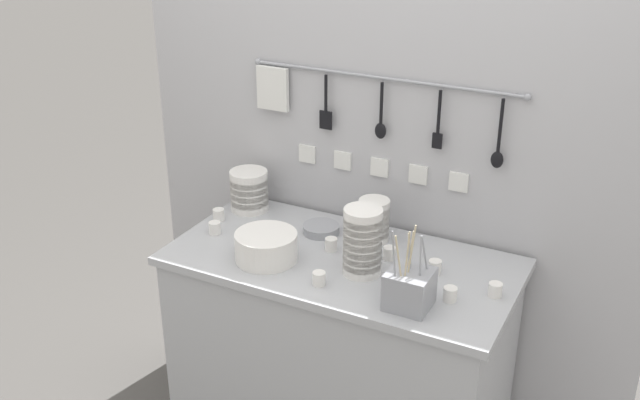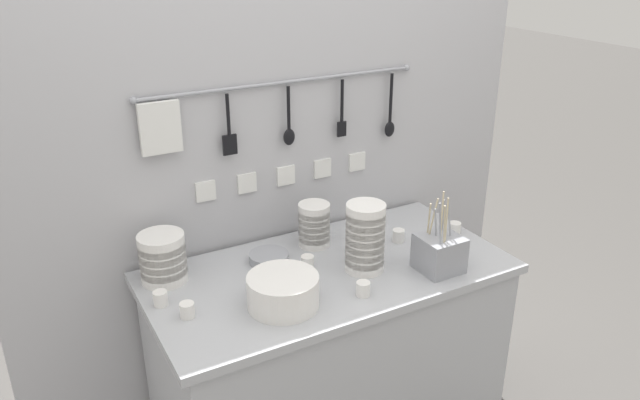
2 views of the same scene
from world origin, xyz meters
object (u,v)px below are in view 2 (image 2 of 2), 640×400
bowl_stack_back_corner (163,258)px  plate_stack (283,291)px  bowl_stack_short_front (314,225)px  cup_back_left (308,262)px  cup_beside_plates (160,298)px  steel_mixing_bowl (269,258)px  bowl_stack_wide_centre (365,238)px  cup_by_caddy (187,310)px  cutlery_caddy (439,252)px  cup_centre (455,228)px  cup_front_right (445,245)px  cup_front_left (363,289)px  cup_edge_near (398,236)px  cup_back_right (355,244)px

bowl_stack_back_corner → plate_stack: 0.42m
bowl_stack_short_front → cup_back_left: (-0.10, -0.14, -0.06)m
cup_beside_plates → steel_mixing_bowl: bearing=12.2°
bowl_stack_wide_centre → cup_by_caddy: bearing=178.6°
steel_mixing_bowl → cup_by_caddy: bearing=-151.8°
cup_back_left → cutlery_caddy: bearing=-29.9°
bowl_stack_back_corner → cutlery_caddy: (0.83, -0.38, -0.02)m
cup_centre → cutlery_caddy: bearing=-140.9°
bowl_stack_wide_centre → cup_front_right: bowl_stack_wide_centre is taller
steel_mixing_bowl → cup_by_caddy: 0.40m
bowl_stack_wide_centre → cup_front_left: 0.19m
cutlery_caddy → cup_edge_near: 0.24m
bowl_stack_short_front → cup_back_left: bowl_stack_short_front is taller
bowl_stack_back_corner → bowl_stack_short_front: bowl_stack_back_corner is taller
cup_centre → cup_beside_plates: bearing=177.1°
plate_stack → steel_mixing_bowl: plate_stack is taller
bowl_stack_wide_centre → cup_centre: (0.44, 0.06, -0.10)m
steel_mixing_bowl → cutlery_caddy: bearing=-34.4°
cup_beside_plates → cup_centre: same height
cutlery_caddy → cup_beside_plates: 0.91m
cup_front_right → cup_centre: 0.15m
cup_edge_near → cup_centre: 0.23m
bowl_stack_back_corner → cup_edge_near: bowl_stack_back_corner is taller
bowl_stack_short_front → cutlery_caddy: bearing=-52.4°
cup_front_left → cup_edge_near: bearing=38.5°
cup_back_right → cup_centre: same height
cup_back_left → cup_front_left: bearing=-72.9°
cup_beside_plates → cup_front_left: size_ratio=1.00×
bowl_stack_back_corner → cup_edge_near: bearing=-9.9°
cup_beside_plates → cup_front_left: 0.62m
bowl_stack_short_front → cup_beside_plates: size_ratio=3.46×
plate_stack → steel_mixing_bowl: size_ratio=1.59×
cup_front_right → plate_stack: bearing=-177.0°
cutlery_caddy → cup_centre: 0.29m
plate_stack → cup_back_left: size_ratio=4.72×
cutlery_caddy → cup_by_caddy: (-0.83, 0.14, -0.04)m
cup_by_caddy → cup_back_right: (0.66, 0.12, 0.00)m
steel_mixing_bowl → cup_edge_near: bearing=-10.7°
cup_front_right → cup_centre: same height
cutlery_caddy → cup_back_right: (-0.17, 0.25, -0.04)m
cup_front_left → cup_centre: size_ratio=1.00×
cup_by_caddy → cup_back_left: bearing=10.5°
bowl_stack_back_corner → plate_stack: bearing=-50.0°
bowl_stack_back_corner → cup_centre: bowl_stack_back_corner is taller
steel_mixing_bowl → cup_front_right: 0.63m
cup_front_right → cup_edge_near: 0.18m
cutlery_caddy → cup_beside_plates: (-0.88, 0.24, -0.04)m
steel_mixing_bowl → cutlery_caddy: 0.58m
bowl_stack_back_corner → cup_front_left: bowl_stack_back_corner is taller
cup_back_right → cup_back_left: bearing=-171.1°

